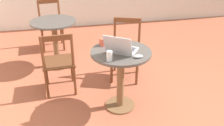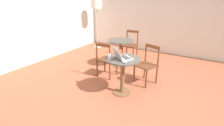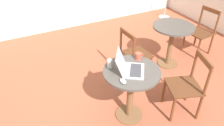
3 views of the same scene
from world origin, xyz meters
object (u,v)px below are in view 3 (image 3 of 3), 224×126
at_px(chair_mid_right, 201,32).
at_px(chair_mid_left, 134,55).
at_px(drinking_glass, 110,64).
at_px(mug, 138,56).
at_px(cafe_table_near, 131,83).
at_px(mouse, 123,81).
at_px(chair_near_right, 187,86).
at_px(cafe_table_mid, 172,36).
at_px(laptop, 130,68).

bearing_deg(chair_mid_right, chair_mid_left, -176.12).
height_order(chair_mid_left, drinking_glass, chair_mid_left).
xyz_separation_m(chair_mid_left, mug, (-0.29, -0.53, 0.37)).
height_order(cafe_table_near, mouse, mouse).
bearing_deg(chair_near_right, chair_mid_right, 38.51).
bearing_deg(chair_mid_left, cafe_table_mid, 2.52).
distance_m(mug, drinking_glass, 0.40).
relative_size(cafe_table_near, drinking_glass, 6.82).
height_order(cafe_table_mid, chair_near_right, chair_near_right).
height_order(cafe_table_near, mug, mug).
relative_size(cafe_table_mid, chair_mid_right, 0.87).
xyz_separation_m(cafe_table_near, chair_mid_right, (2.05, 0.82, -0.13)).
bearing_deg(chair_near_right, chair_mid_left, 102.85).
bearing_deg(laptop, mouse, -139.20).
relative_size(mouse, drinking_glass, 0.90).
relative_size(chair_mid_right, mug, 7.71).
distance_m(cafe_table_near, chair_mid_left, 0.87).
bearing_deg(mug, mouse, -141.58).
distance_m(chair_near_right, drinking_glass, 1.07).
distance_m(cafe_table_mid, mug, 1.23).
xyz_separation_m(chair_mid_right, mouse, (-2.24, -0.96, 0.34)).
bearing_deg(cafe_table_mid, chair_near_right, -119.17).
relative_size(chair_mid_left, mouse, 8.69).
bearing_deg(mug, cafe_table_mid, 28.19).
bearing_deg(cafe_table_mid, mug, -151.81).
xyz_separation_m(cafe_table_near, drinking_glass, (-0.20, 0.17, 0.25)).
distance_m(chair_mid_right, mug, 1.99).
relative_size(chair_near_right, chair_mid_right, 1.00).
xyz_separation_m(laptop, mouse, (-0.17, -0.15, -0.03)).
bearing_deg(mug, cafe_table_near, -138.88).
xyz_separation_m(chair_mid_right, mug, (-1.85, -0.64, 0.37)).
xyz_separation_m(cafe_table_mid, mouse, (-1.46, -0.88, 0.21)).
xyz_separation_m(chair_mid_right, laptop, (-2.07, -0.81, 0.37)).
relative_size(cafe_table_near, mug, 6.71).
bearing_deg(chair_near_right, mouse, 173.02).
relative_size(chair_mid_right, mouse, 8.69).
bearing_deg(chair_near_right, laptop, 160.74).
height_order(cafe_table_mid, mouse, mouse).
height_order(cafe_table_near, chair_mid_left, chair_mid_left).
bearing_deg(drinking_glass, chair_mid_right, 15.96).
bearing_deg(chair_mid_right, cafe_table_mid, -174.79).
bearing_deg(drinking_glass, chair_mid_left, 37.88).
relative_size(chair_near_right, chair_mid_left, 1.00).
distance_m(cafe_table_near, mug, 0.36).
bearing_deg(laptop, cafe_table_near, -10.67).
height_order(chair_near_right, drinking_glass, chair_near_right).
distance_m(chair_mid_left, chair_mid_right, 1.56).
bearing_deg(cafe_table_mid, chair_mid_left, -177.48).
height_order(chair_mid_right, laptop, laptop).
distance_m(chair_near_right, mug, 0.76).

